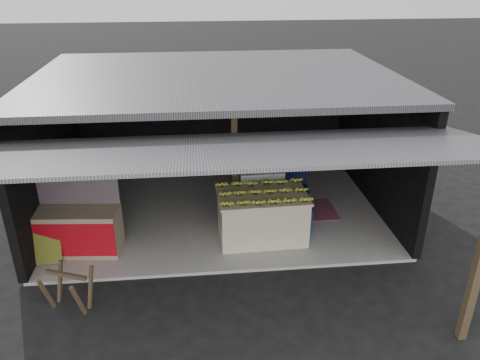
{
  "coord_description": "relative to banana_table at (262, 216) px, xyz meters",
  "views": [
    {
      "loc": [
        -0.49,
        -6.82,
        5.02
      ],
      "look_at": [
        0.38,
        1.56,
        1.1
      ],
      "focal_mm": 35.0,
      "sensor_mm": 36.0,
      "label": 1
    }
  ],
  "objects": [
    {
      "name": "banana_table",
      "position": [
        0.0,
        0.0,
        0.0
      ],
      "size": [
        1.75,
        1.11,
        0.95
      ],
      "rotation": [
        0.0,
        0.0,
        0.03
      ],
      "color": "beige",
      "rests_on": "concrete_slab"
    },
    {
      "name": "neighbor_stall",
      "position": [
        -3.48,
        -0.09,
        -0.0
      ],
      "size": [
        1.58,
        0.82,
        1.57
      ],
      "rotation": [
        0.0,
        0.0,
        -0.09
      ],
      "color": "#998466",
      "rests_on": "concrete_slab"
    },
    {
      "name": "shophouse",
      "position": [
        -0.76,
        1.77,
        1.56
      ],
      "size": [
        7.4,
        7.29,
        3.02
      ],
      "color": "black",
      "rests_on": "ground"
    },
    {
      "name": "picture_frames",
      "position": [
        -0.93,
        3.85,
        1.39
      ],
      "size": [
        1.62,
        0.04,
        0.46
      ],
      "color": "black",
      "rests_on": "shophouse"
    },
    {
      "name": "water_barrel",
      "position": [
        0.84,
        0.06,
        -0.23
      ],
      "size": [
        0.34,
        0.34,
        0.51
      ],
      "primitive_type": "cylinder",
      "color": "navy",
      "rests_on": "concrete_slab"
    },
    {
      "name": "white_crate",
      "position": [
        0.11,
        1.04,
        0.04
      ],
      "size": [
        0.95,
        0.66,
        1.03
      ],
      "rotation": [
        0.0,
        0.0,
        0.04
      ],
      "color": "white",
      "rests_on": "concrete_slab"
    },
    {
      "name": "ground",
      "position": [
        -0.76,
        -1.04,
        -0.54
      ],
      "size": [
        80.0,
        80.0,
        0.0
      ],
      "primitive_type": "plane",
      "color": "black",
      "rests_on": "ground"
    },
    {
      "name": "green_signboard",
      "position": [
        -3.99,
        -0.42,
        -0.08
      ],
      "size": [
        0.53,
        0.24,
        0.78
      ],
      "primitive_type": "cube",
      "rotation": [
        -0.26,
        0.0,
        0.0
      ],
      "color": "black",
      "rests_on": "concrete_slab"
    },
    {
      "name": "sawhorse",
      "position": [
        -3.31,
        -1.71,
        -0.11
      ],
      "size": [
        0.79,
        0.78,
        0.68
      ],
      "rotation": [
        0.0,
        0.0,
        -0.38
      ],
      "color": "#453622",
      "rests_on": "ground"
    },
    {
      "name": "banana_pile",
      "position": [
        -0.0,
        0.0,
        0.57
      ],
      "size": [
        1.62,
        1.0,
        0.19
      ],
      "primitive_type": null,
      "rotation": [
        0.0,
        0.0,
        0.03
      ],
      "color": "yellow",
      "rests_on": "banana_table"
    },
    {
      "name": "plastic_chair",
      "position": [
        0.95,
        1.21,
        0.11
      ],
      "size": [
        0.5,
        0.5,
        0.99
      ],
      "rotation": [
        0.0,
        0.0,
        -0.08
      ],
      "color": "#0A1037",
      "rests_on": "concrete_slab"
    },
    {
      "name": "magenta_rug",
      "position": [
        1.03,
        1.0,
        -0.47
      ],
      "size": [
        1.51,
        1.01,
        0.01
      ],
      "primitive_type": "cube",
      "rotation": [
        0.0,
        0.0,
        0.01
      ],
      "color": "maroon",
      "rests_on": "concrete_slab"
    },
    {
      "name": "concrete_slab",
      "position": [
        -0.76,
        1.46,
        -0.51
      ],
      "size": [
        7.0,
        5.0,
        0.06
      ],
      "primitive_type": "cube",
      "color": "gray",
      "rests_on": "ground"
    }
  ]
}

